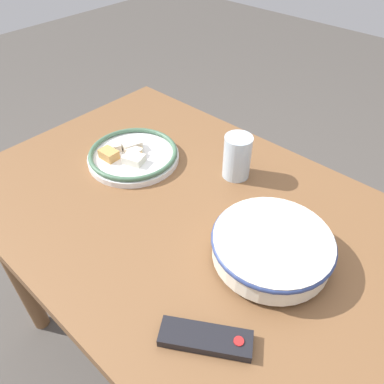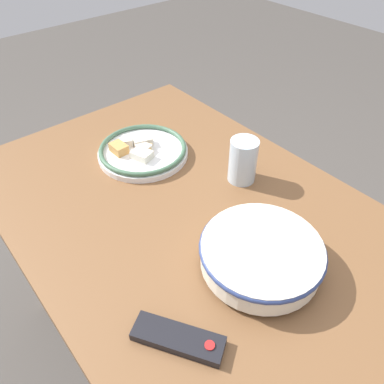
% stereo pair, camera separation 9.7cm
% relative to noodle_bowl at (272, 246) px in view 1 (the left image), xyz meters
% --- Properties ---
extents(ground_plane, '(8.00, 8.00, 0.00)m').
position_rel_noodle_bowl_xyz_m(ground_plane, '(0.24, 0.01, -0.82)').
color(ground_plane, '#4C4742').
extents(dining_table, '(1.22, 0.81, 0.78)m').
position_rel_noodle_bowl_xyz_m(dining_table, '(0.24, 0.01, -0.14)').
color(dining_table, brown).
rests_on(dining_table, ground_plane).
extents(noodle_bowl, '(0.27, 0.27, 0.07)m').
position_rel_noodle_bowl_xyz_m(noodle_bowl, '(0.00, 0.00, 0.00)').
color(noodle_bowl, silver).
rests_on(noodle_bowl, dining_table).
extents(food_plate, '(0.27, 0.27, 0.05)m').
position_rel_noodle_bowl_xyz_m(food_plate, '(0.52, -0.04, -0.02)').
color(food_plate, white).
rests_on(food_plate, dining_table).
extents(tv_remote, '(0.18, 0.14, 0.02)m').
position_rel_noodle_bowl_xyz_m(tv_remote, '(-0.02, 0.25, -0.03)').
color(tv_remote, black).
rests_on(tv_remote, dining_table).
extents(drinking_glass, '(0.08, 0.08, 0.13)m').
position_rel_noodle_bowl_xyz_m(drinking_glass, '(0.24, -0.19, 0.02)').
color(drinking_glass, silver).
rests_on(drinking_glass, dining_table).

